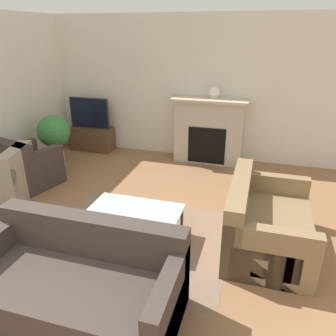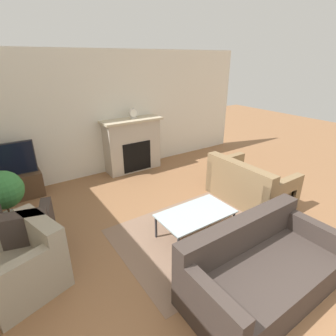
# 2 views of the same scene
# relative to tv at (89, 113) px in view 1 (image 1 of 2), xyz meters

# --- Properties ---
(wall_back) EXTENTS (8.04, 0.06, 2.70)m
(wall_back) POSITION_rel_tv_xyz_m (1.79, 0.31, 0.55)
(wall_back) COLOR silver
(wall_back) RESTS_ON ground_plane
(area_rug) EXTENTS (2.33, 1.85, 0.00)m
(area_rug) POSITION_rel_tv_xyz_m (2.11, -2.80, -0.80)
(area_rug) COLOR #896B56
(area_rug) RESTS_ON ground_plane
(fireplace) EXTENTS (1.40, 0.51, 1.24)m
(fireplace) POSITION_rel_tv_xyz_m (2.52, 0.05, -0.16)
(fireplace) COLOR #BCB2A3
(fireplace) RESTS_ON ground_plane
(tv_stand) EXTENTS (0.93, 0.39, 0.49)m
(tv_stand) POSITION_rel_tv_xyz_m (0.00, 0.00, -0.56)
(tv_stand) COLOR brown
(tv_stand) RESTS_ON ground_plane
(tv) EXTENTS (0.87, 0.06, 0.63)m
(tv) POSITION_rel_tv_xyz_m (0.00, 0.00, 0.00)
(tv) COLOR #232328
(tv) RESTS_ON tv_stand
(couch_sectional) EXTENTS (1.88, 0.93, 0.82)m
(couch_sectional) POSITION_rel_tv_xyz_m (2.04, -4.01, -0.51)
(couch_sectional) COLOR #3D332D
(couch_sectional) RESTS_ON ground_plane
(couch_loveseat) EXTENTS (0.94, 1.45, 0.82)m
(couch_loveseat) POSITION_rel_tv_xyz_m (3.64, -2.51, -0.51)
(couch_loveseat) COLOR #8C704C
(couch_loveseat) RESTS_ON ground_plane
(armchair_by_window) EXTENTS (1.01, 1.02, 0.82)m
(armchair_by_window) POSITION_rel_tv_xyz_m (-0.17, -2.42, -0.50)
(armchair_by_window) COLOR #9E937F
(armchair_by_window) RESTS_ON ground_plane
(armchair_accent) EXTENTS (0.95, 0.94, 0.82)m
(armchair_accent) POSITION_rel_tv_xyz_m (-0.12, -1.89, -0.50)
(armchair_accent) COLOR #3D332D
(armchair_accent) RESTS_ON ground_plane
(coffee_table) EXTENTS (1.13, 0.65, 0.39)m
(coffee_table) POSITION_rel_tv_xyz_m (2.11, -2.79, -0.44)
(coffee_table) COLOR #333338
(coffee_table) RESTS_ON ground_plane
(potted_plant) EXTENTS (0.59, 0.59, 0.97)m
(potted_plant) POSITION_rel_tv_xyz_m (-0.20, -1.00, -0.17)
(potted_plant) COLOR beige
(potted_plant) RESTS_ON ground_plane
(mantel_clock) EXTENTS (0.20, 0.07, 0.23)m
(mantel_clock) POSITION_rel_tv_xyz_m (2.58, 0.06, 0.55)
(mantel_clock) COLOR beige
(mantel_clock) RESTS_ON fireplace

